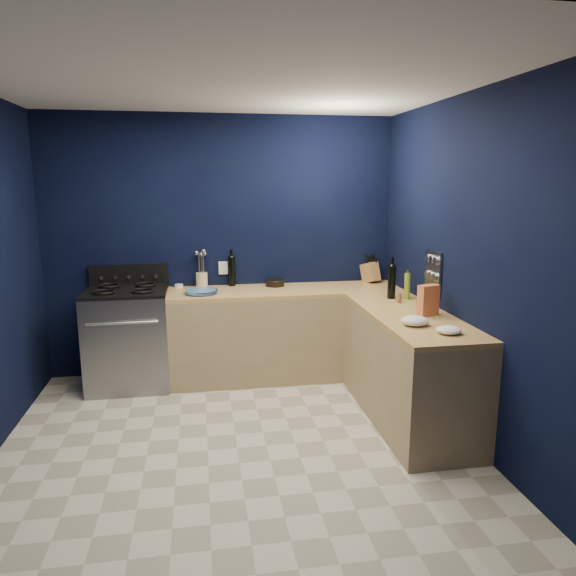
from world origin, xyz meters
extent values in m
cube|color=#B9B3A1|center=(0.00, 0.00, -0.01)|extent=(3.50, 3.50, 0.02)
cube|color=silver|center=(0.00, 0.00, 2.61)|extent=(3.50, 3.50, 0.02)
cube|color=black|center=(0.00, 1.76, 1.30)|extent=(3.50, 0.02, 2.60)
cube|color=black|center=(1.76, 0.00, 1.30)|extent=(0.02, 3.50, 2.60)
cube|color=black|center=(0.00, -1.76, 1.30)|extent=(3.50, 0.02, 2.60)
cube|color=#9D865F|center=(0.60, 1.44, 0.43)|extent=(2.30, 0.63, 0.86)
cube|color=olive|center=(0.60, 1.44, 0.88)|extent=(2.30, 0.63, 0.04)
cube|color=#9D865F|center=(1.44, 0.29, 0.43)|extent=(0.63, 1.67, 0.86)
cube|color=olive|center=(1.44, 0.29, 0.88)|extent=(0.63, 1.67, 0.04)
cube|color=gray|center=(-0.93, 1.42, 0.46)|extent=(0.76, 0.66, 0.92)
cube|color=black|center=(-0.93, 1.10, 0.45)|extent=(0.59, 0.02, 0.42)
cube|color=black|center=(-0.93, 1.42, 0.94)|extent=(0.76, 0.66, 0.03)
cube|color=black|center=(-0.93, 1.72, 1.04)|extent=(0.76, 0.06, 0.20)
cube|color=gray|center=(1.74, 0.55, 1.18)|extent=(0.02, 0.28, 0.38)
cube|color=white|center=(0.00, 1.74, 1.08)|extent=(0.09, 0.02, 0.13)
cylinder|color=#3B638B|center=(-0.23, 1.35, 0.92)|extent=(0.38, 0.38, 0.04)
cylinder|color=white|center=(-0.45, 1.69, 0.92)|extent=(0.09, 0.09, 0.03)
cylinder|color=beige|center=(-0.22, 1.68, 0.97)|extent=(0.13, 0.13, 0.15)
cylinder|color=black|center=(0.08, 1.69, 1.05)|extent=(0.08, 0.08, 0.30)
cylinder|color=black|center=(0.52, 1.61, 0.94)|extent=(0.23, 0.23, 0.07)
cube|color=olive|center=(1.54, 1.66, 1.00)|extent=(0.18, 0.26, 0.25)
cylinder|color=black|center=(1.48, 0.86, 1.05)|extent=(0.09, 0.09, 0.30)
cylinder|color=olive|center=(1.62, 0.83, 1.02)|extent=(0.06, 0.06, 0.23)
cylinder|color=olive|center=(1.49, 0.68, 0.95)|extent=(0.05, 0.05, 0.09)
cylinder|color=olive|center=(1.60, 0.45, 0.94)|extent=(0.05, 0.05, 0.09)
cube|color=#BD2B47|center=(1.56, 0.23, 1.02)|extent=(0.18, 0.12, 0.25)
ellipsoid|color=white|center=(1.33, -0.05, 0.94)|extent=(0.21, 0.18, 0.07)
ellipsoid|color=white|center=(1.48, -0.29, 0.93)|extent=(0.23, 0.22, 0.05)
camera|label=1|loc=(-0.23, -3.65, 1.96)|focal=33.10mm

